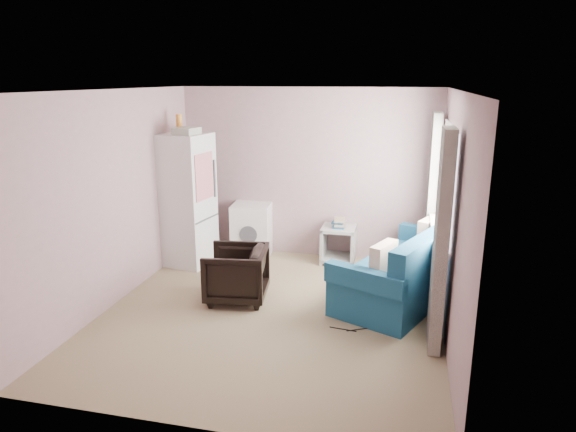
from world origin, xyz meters
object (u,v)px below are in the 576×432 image
at_px(fridge, 187,199).
at_px(side_table, 339,242).
at_px(sofa, 407,273).
at_px(armchair, 236,271).
at_px(washing_machine, 252,228).

bearing_deg(fridge, side_table, 22.68).
distance_m(side_table, sofa, 1.48).
bearing_deg(fridge, sofa, -1.89).
bearing_deg(armchair, side_table, 139.24).
distance_m(fridge, side_table, 2.28).
relative_size(armchair, fridge, 0.34).
height_order(armchair, sofa, sofa).
height_order(washing_machine, side_table, washing_machine).
xyz_separation_m(armchair, sofa, (2.01, 0.49, -0.03)).
bearing_deg(side_table, sofa, -48.69).
bearing_deg(armchair, fridge, -142.64).
bearing_deg(sofa, armchair, -142.57).
height_order(side_table, sofa, sofa).
bearing_deg(washing_machine, sofa, -31.94).
relative_size(armchair, sofa, 0.32).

